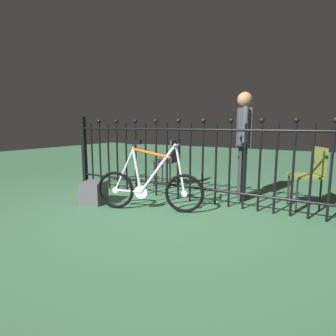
# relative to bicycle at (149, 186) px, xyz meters

# --- Properties ---
(ground_plane) EXTENTS (20.00, 20.00, 0.00)m
(ground_plane) POSITION_rel_bicycle_xyz_m (0.35, -0.03, -0.32)
(ground_plane) COLOR #376444
(iron_fence) EXTENTS (4.60, 0.07, 1.24)m
(iron_fence) POSITION_rel_bicycle_xyz_m (0.30, 0.70, 0.31)
(iron_fence) COLOR black
(iron_fence) RESTS_ON ground
(bicycle) EXTENTS (1.36, 0.56, 0.92)m
(bicycle) POSITION_rel_bicycle_xyz_m (0.00, 0.00, 0.00)
(bicycle) COLOR black
(bicycle) RESTS_ON ground
(chair_olive) EXTENTS (0.50, 0.50, 0.82)m
(chair_olive) POSITION_rel_bicycle_xyz_m (1.78, 1.19, 0.18)
(chair_olive) COLOR black
(chair_olive) RESTS_ON ground
(chair_charcoal) EXTENTS (0.43, 0.43, 0.85)m
(chair_charcoal) POSITION_rel_bicycle_xyz_m (-0.52, 1.41, 0.20)
(chair_charcoal) COLOR black
(chair_charcoal) RESTS_ON ground
(person_visitor) EXTENTS (0.28, 0.45, 1.57)m
(person_visitor) POSITION_rel_bicycle_xyz_m (0.87, 1.15, 0.61)
(person_visitor) COLOR #2D2D33
(person_visitor) RESTS_ON ground
(display_crate) EXTENTS (0.37, 0.37, 0.31)m
(display_crate) POSITION_rel_bicycle_xyz_m (-0.87, -0.13, -0.17)
(display_crate) COLOR #4C4C51
(display_crate) RESTS_ON ground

